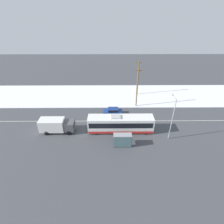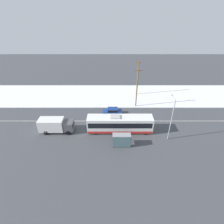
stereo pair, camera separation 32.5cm
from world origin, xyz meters
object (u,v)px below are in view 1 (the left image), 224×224
Objects in this scene: bus_shelter at (123,139)px; pedestrian_at_stop at (117,137)px; box_truck at (56,125)px; sedan_car at (113,111)px; utility_pole_snowlot at (138,78)px; streetlamp at (172,114)px; utility_pole_roadside at (137,88)px; city_bus at (121,124)px.

pedestrian_at_stop is at bearing 124.50° from bus_shelter.
box_truck reaches higher than sedan_car.
utility_pole_snowlot reaches higher than pedestrian_at_stop.
streetlamp is 0.88× the size of utility_pole_snowlot.
utility_pole_roadside reaches higher than streetlamp.
utility_pole_roadside reaches higher than bus_shelter.
streetlamp is (10.15, -8.19, 4.30)m from sedan_car.
pedestrian_at_stop is 14.44m from utility_pole_roadside.
utility_pole_snowlot is (-3.53, 18.45, -0.27)m from streetlamp.
city_bus is 11.18m from utility_pole_roadside.
utility_pole_snowlot reaches higher than sedan_car.
box_truck is 13.18m from bus_shelter.
utility_pole_roadside is (4.14, 14.30, 3.23)m from bus_shelter.
pedestrian_at_stop is at bearing -111.30° from utility_pole_roadside.
box_truck is at bearing -136.52° from utility_pole_snowlot.
utility_pole_snowlot is (6.01, 19.59, 3.77)m from pedestrian_at_stop.
bus_shelter is (0.92, -1.33, 0.61)m from pedestrian_at_stop.
utility_pole_snowlot is at bearing 76.33° from bus_shelter.
sedan_car is 1.37× the size of bus_shelter.
box_truck is at bearing -179.01° from city_bus.
utility_pole_roadside is at bearing 73.86° from bus_shelter.
streetlamp reaches higher than city_bus.
city_bus is 2.91× the size of sedan_car.
streetlamp is 0.87× the size of utility_pole_roadside.
city_bus is at bearing 91.83° from bus_shelter.
bus_shelter is at bearing -88.17° from city_bus.
pedestrian_at_stop reaches higher than sedan_car.
box_truck reaches higher than bus_shelter.
streetlamp is 18.79m from utility_pole_snowlot.
utility_pole_roadside reaches higher than box_truck.
pedestrian_at_stop is at bearing -107.04° from utility_pole_snowlot.
city_bus is 1.32× the size of utility_pole_roadside.
utility_pole_roadside reaches higher than city_bus.
utility_pole_roadside is at bearing 110.74° from streetlamp.
city_bus is at bearing -113.59° from utility_pole_roadside.
utility_pole_snowlot is at bearing -122.83° from sedan_car.
streetlamp reaches higher than sedan_car.
utility_pole_roadside is at bearing -147.29° from sedan_car.
sedan_car is 9.35m from pedestrian_at_stop.
sedan_car is at bearing 98.20° from bus_shelter.
city_bus is at bearing 166.98° from streetlamp.
pedestrian_at_stop is 0.19× the size of utility_pole_snowlot.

